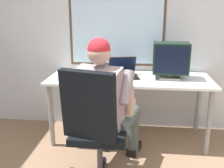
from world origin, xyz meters
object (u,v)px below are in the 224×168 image
at_px(desk, 129,85).
at_px(office_chair, 94,123).
at_px(laptop, 123,71).
at_px(crt_monitor, 171,58).
at_px(desk_speaker, 95,67).
at_px(book_stack, 76,72).
at_px(person_seated, 106,103).
at_px(wine_glass, 89,71).

relative_size(desk, office_chair, 1.71).
bearing_deg(desk, laptop, 140.87).
relative_size(office_chair, laptop, 2.83).
bearing_deg(crt_monitor, desk_speaker, 173.55).
bearing_deg(desk_speaker, laptop, -10.59).
distance_m(laptop, book_stack, 0.55).
bearing_deg(laptop, desk, -39.13).
bearing_deg(crt_monitor, desk, -176.73).
distance_m(desk, crt_monitor, 0.54).
distance_m(person_seated, laptop, 0.71).
relative_size(desk, person_seated, 1.42).
height_order(crt_monitor, desk_speaker, crt_monitor).
bearing_deg(wine_glass, laptop, 32.02).
bearing_deg(desk_speaker, office_chair, -80.84).
distance_m(person_seated, desk_speaker, 0.80).
height_order(desk, laptop, laptop).
bearing_deg(desk, person_seated, -105.78).
relative_size(desk, desk_speaker, 10.60).
xyz_separation_m(person_seated, book_stack, (-0.44, 0.71, 0.11)).
bearing_deg(book_stack, desk, -7.21).
relative_size(desk, laptop, 4.84).
distance_m(laptop, desk_speaker, 0.34).
relative_size(desk, book_stack, 9.45).
xyz_separation_m(office_chair, person_seated, (0.06, 0.26, 0.07)).
relative_size(laptop, wine_glass, 2.31).
relative_size(office_chair, crt_monitor, 2.67).
xyz_separation_m(person_seated, crt_monitor, (0.62, 0.66, 0.30)).
relative_size(desk, crt_monitor, 4.58).
height_order(desk, book_stack, book_stack).
height_order(office_chair, desk_speaker, office_chair).
bearing_deg(book_stack, desk_speaker, 11.26).
bearing_deg(book_stack, wine_glass, -50.66).
bearing_deg(office_chair, book_stack, 111.23).
xyz_separation_m(crt_monitor, desk_speaker, (-0.85, 0.10, -0.14)).
bearing_deg(office_chair, person_seated, 76.11).
distance_m(wine_glass, desk_speaker, 0.28).
bearing_deg(crt_monitor, person_seated, -133.34).
distance_m(office_chair, book_stack, 1.06).
distance_m(crt_monitor, book_stack, 1.08).
height_order(crt_monitor, laptop, crt_monitor).
height_order(person_seated, wine_glass, person_seated).
height_order(desk_speaker, book_stack, desk_speaker).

